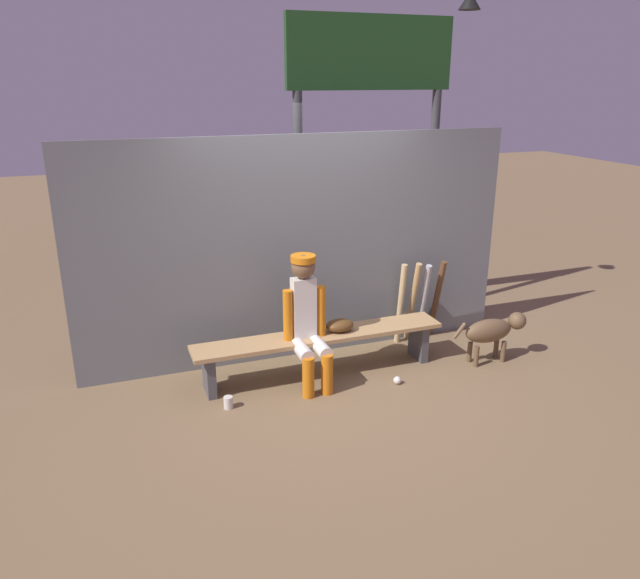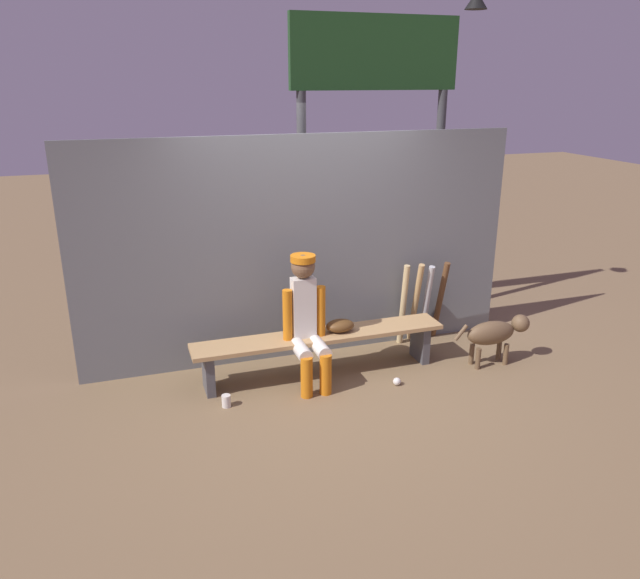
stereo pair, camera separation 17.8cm
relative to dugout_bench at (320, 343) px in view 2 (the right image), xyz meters
The scene contains 14 objects.
ground_plane 0.33m from the dugout_bench, ahead, with size 30.00×30.00×0.00m, color brown.
chainlink_fence 0.95m from the dugout_bench, 90.00° to the left, with size 4.45×0.03×2.25m, color slate.
dugout_bench is the anchor object (origin of this frame).
player_seated 0.37m from the dugout_bench, 148.12° to the right, with size 0.41×0.55×1.23m.
baseball_glove 0.25m from the dugout_bench, ahead, with size 0.28×0.20×0.12m, color #593819.
bat_wood_natural 1.15m from the dugout_bench, 20.68° to the left, with size 0.06×0.06×0.90m, color tan.
bat_wood_tan 1.29m from the dugout_bench, 18.49° to the left, with size 0.06×0.06×0.93m, color tan.
bat_aluminum_silver 1.40m from the dugout_bench, 16.33° to the left, with size 0.06×0.06×0.90m, color #B7B7BC.
bat_wood_dark 1.57m from the dugout_bench, 15.21° to the left, with size 0.06×0.06×0.91m, color brown.
baseball 0.81m from the dugout_bench, 35.65° to the right, with size 0.07×0.07×0.07m, color white.
cup_on_ground 1.07m from the dugout_bench, 161.37° to the right, with size 0.08×0.08×0.11m, color silver.
cup_on_bench 0.17m from the dugout_bench, behind, with size 0.08×0.08×0.11m, color #1E47AD.
scoreboard 2.69m from the dugout_bench, 47.39° to the left, with size 2.14×0.27×3.60m.
dog 1.77m from the dugout_bench, 10.52° to the right, with size 0.84×0.20×0.49m.
Camera 2 is at (-1.71, -5.11, 2.74)m, focal length 34.45 mm.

